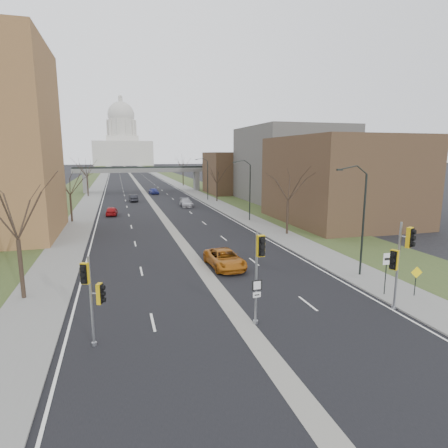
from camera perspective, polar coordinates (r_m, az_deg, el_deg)
name	(u,v)px	position (r m, az deg, el deg)	size (l,w,h in m)	color
ground	(246,327)	(21.99, 3.30, -15.37)	(700.00, 700.00, 0.00)	black
road_surface	(132,176)	(169.03, -13.85, 7.07)	(20.00, 600.00, 0.01)	black
median_strip	(132,176)	(169.03, -13.85, 7.07)	(1.20, 600.00, 0.02)	gray
sidewalk_right	(160,176)	(169.92, -9.78, 7.26)	(4.00, 600.00, 0.12)	gray
sidewalk_left	(103,177)	(168.98, -17.95, 6.88)	(4.00, 600.00, 0.12)	gray
grass_verge_right	(173,176)	(170.68, -7.76, 7.33)	(8.00, 600.00, 0.10)	#2C3D1C
grass_verge_left	(88,177)	(169.28, -19.99, 6.76)	(8.00, 600.00, 0.10)	#2C3D1C
commercial_block_near	(341,180)	(55.90, 17.35, 6.43)	(16.00, 20.00, 12.00)	brown
commercial_block_mid	(291,164)	(78.68, 10.22, 8.92)	(18.00, 22.00, 15.00)	#5D5C55
commercial_block_far	(236,173)	(93.24, 1.90, 7.79)	(14.00, 14.00, 10.00)	brown
pedestrian_bridge	(143,173)	(98.96, -12.27, 7.63)	(34.00, 3.00, 6.45)	slate
capitol	(122,143)	(338.81, -15.22, 11.80)	(48.00, 42.00, 55.75)	silver
streetlight_near	(357,190)	(30.39, 19.54, 4.97)	(2.61, 0.20, 8.70)	black
streetlight_mid	(245,173)	(53.66, 3.19, 7.76)	(2.61, 0.20, 8.70)	black
streetlight_far	(204,167)	(78.67, -3.11, 8.67)	(2.61, 0.20, 8.70)	black
tree_left_a	(14,201)	(27.54, -29.35, 3.02)	(7.20, 7.20, 9.40)	#382B21
tree_left_b	(69,179)	(57.08, -22.55, 6.41)	(6.75, 6.75, 8.81)	#382B21
tree_left_c	(86,166)	(90.89, -20.26, 8.36)	(7.65, 7.65, 9.99)	#382B21
tree_right_a	(289,180)	(45.21, 9.81, 6.68)	(7.20, 7.20, 9.40)	#382B21
tree_right_b	(217,173)	(76.29, -1.10, 7.77)	(6.30, 6.30, 8.22)	#382B21
tree_right_c	(183,163)	(115.33, -6.30, 9.29)	(7.65, 7.65, 9.99)	#382B21
signal_pole_left	(92,289)	(19.72, -19.45, -9.37)	(1.07, 0.79, 4.72)	gray
signal_pole_median	(259,263)	(20.79, 5.31, -5.89)	(0.62, 0.88, 5.36)	gray
signal_pole_right	(401,254)	(25.08, 25.31, -4.20)	(1.30, 0.93, 5.59)	gray
speed_limit_sign	(386,266)	(27.87, 23.50, -5.90)	(0.63, 0.07, 2.92)	black
warning_sign	(416,277)	(28.66, 27.20, -7.17)	(0.79, 0.18, 2.05)	black
car_left_near	(112,211)	(62.07, -16.76, 1.92)	(1.68, 4.18, 1.42)	#A31216
car_left_far	(133,198)	(79.06, -13.66, 3.86)	(1.51, 4.33, 1.43)	black
car_right_near	(225,259)	(32.26, 0.11, -5.31)	(2.56, 5.55, 1.54)	#A35711
car_right_mid	(186,203)	(69.73, -5.77, 3.25)	(2.05, 5.04, 1.46)	#A4A4AB
car_right_far	(154,191)	(92.77, -10.65, 4.97)	(1.79, 4.44, 1.51)	navy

